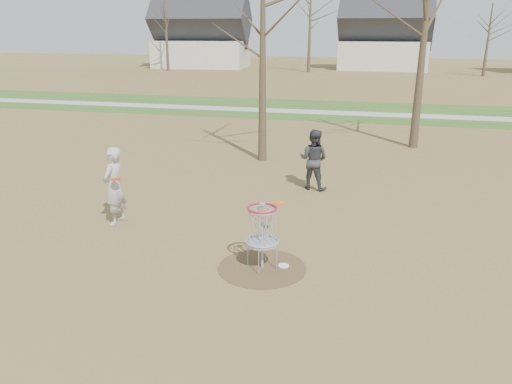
# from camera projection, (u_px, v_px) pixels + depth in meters

# --- Properties ---
(ground) EXTENTS (160.00, 160.00, 0.00)m
(ground) POSITION_uv_depth(u_px,v_px,m) (262.00, 268.00, 10.08)
(ground) COLOR brown
(ground) RESTS_ON ground
(green_band) EXTENTS (160.00, 8.00, 0.01)m
(green_band) POSITION_uv_depth(u_px,v_px,m) (344.00, 111.00, 29.45)
(green_band) COLOR #2D5119
(green_band) RESTS_ON ground
(footpath) EXTENTS (160.00, 1.50, 0.01)m
(footpath) POSITION_uv_depth(u_px,v_px,m) (342.00, 113.00, 28.52)
(footpath) COLOR #9E9E99
(footpath) RESTS_ON green_band
(dirt_circle) EXTENTS (1.80, 1.80, 0.01)m
(dirt_circle) POSITION_uv_depth(u_px,v_px,m) (262.00, 268.00, 10.08)
(dirt_circle) COLOR #47331E
(dirt_circle) RESTS_ON ground
(player_standing) EXTENTS (0.51, 0.73, 1.93)m
(player_standing) POSITION_uv_depth(u_px,v_px,m) (114.00, 186.00, 12.12)
(player_standing) COLOR #B1B1B1
(player_standing) RESTS_ON ground
(player_throwing) EXTENTS (1.01, 0.86, 1.82)m
(player_throwing) POSITION_uv_depth(u_px,v_px,m) (314.00, 159.00, 14.81)
(player_throwing) COLOR #35363A
(player_throwing) RESTS_ON ground
(disc_grounded) EXTENTS (0.22, 0.22, 0.02)m
(disc_grounded) POSITION_uv_depth(u_px,v_px,m) (284.00, 266.00, 10.13)
(disc_grounded) COLOR white
(disc_grounded) RESTS_ON dirt_circle
(discs_in_play) EXTENTS (4.11, 0.55, 0.40)m
(discs_in_play) POSITION_uv_depth(u_px,v_px,m) (200.00, 191.00, 11.53)
(discs_in_play) COLOR #FE560D
(discs_in_play) RESTS_ON ground
(disc_golf_basket) EXTENTS (0.64, 0.64, 1.35)m
(disc_golf_basket) POSITION_uv_depth(u_px,v_px,m) (262.00, 226.00, 9.80)
(disc_golf_basket) COLOR #9EA3AD
(disc_golf_basket) RESTS_ON ground
(bare_trees) EXTENTS (52.62, 44.98, 9.00)m
(bare_trees) POSITION_uv_depth(u_px,v_px,m) (383.00, 19.00, 41.01)
(bare_trees) COLOR #382B1E
(bare_trees) RESTS_ON ground
(houses_row) EXTENTS (56.51, 10.01, 7.26)m
(houses_row) POSITION_uv_depth(u_px,v_px,m) (406.00, 39.00, 56.47)
(houses_row) COLOR silver
(houses_row) RESTS_ON ground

